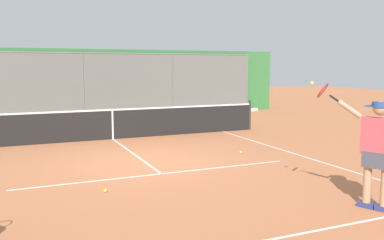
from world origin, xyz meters
name	(u,v)px	position (x,y,z in m)	size (l,w,h in m)	color
ground_plane	(146,163)	(0.00, 0.00, 0.00)	(60.00, 60.00, 0.00)	#B76B42
court_line_markings	(167,178)	(0.00, 1.43, 0.00)	(7.88, 8.51, 0.01)	white
fence_backdrop	(81,84)	(0.00, -9.77, 1.51)	(19.48, 1.37, 3.05)	slate
tennis_net	(113,124)	(0.00, -3.57, 0.49)	(10.13, 0.09, 1.07)	#2D2D2D
tennis_player	(377,146)	(-2.41, 4.57, 1.04)	(0.88, 1.24, 2.05)	navy
tennis_ball_by_sideline	(241,152)	(-2.62, -0.05, 0.03)	(0.07, 0.07, 0.07)	#C1D138
tennis_ball_mid_court	(105,191)	(1.38, 1.93, 0.03)	(0.07, 0.07, 0.07)	#D6E042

